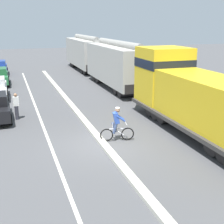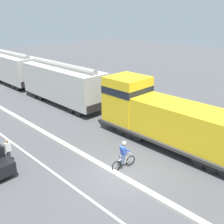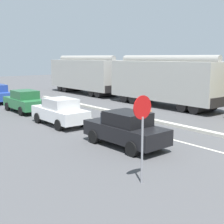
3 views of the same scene
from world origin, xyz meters
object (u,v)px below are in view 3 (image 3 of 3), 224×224
Objects in this scene: hopper_car_lead at (165,81)px; parked_car_white at (60,112)px; hopper_car_middle at (86,75)px; parked_car_black at (126,129)px; pedestrian_by_cars at (149,126)px; parked_car_green at (25,101)px; stop_sign at (142,122)px.

hopper_car_lead is 10.42m from parked_car_white.
parked_car_black is at bearing -119.12° from hopper_car_middle.
pedestrian_by_cars is (-8.97, -7.06, -1.23)m from hopper_car_lead.
parked_car_green is (-10.12, -6.89, -1.26)m from hopper_car_middle.
hopper_car_lead is 2.52× the size of parked_car_green.
pedestrian_by_cars is (1.15, -11.76, 0.03)m from parked_car_green.
parked_car_black is (-10.23, -18.37, -1.26)m from hopper_car_middle.
parked_car_white is 6.31m from pedestrian_by_cars.
hopper_car_middle is at bearing 50.45° from parked_car_white.
parked_car_white is 1.00× the size of parked_car_green.
parked_car_white is 5.59m from parked_car_green.
hopper_car_lead reaches higher than pedestrian_by_cars.
hopper_car_lead reaches higher than stop_sign.
parked_car_black is at bearing 167.39° from pedestrian_by_cars.
stop_sign is (-2.31, -9.39, 1.21)m from parked_car_white.
stop_sign is at bearing -138.54° from pedestrian_by_cars.
parked_car_white and pedestrian_by_cars have the same top height.
hopper_car_middle is 2.52× the size of parked_car_white.
parked_car_white and parked_car_green have the same top height.
stop_sign reaches higher than pedestrian_by_cars.
hopper_car_lead is 16.28m from stop_sign.
parked_car_black is at bearing -90.56° from parked_car_green.
hopper_car_middle is at bearing 60.88° from parked_car_black.
hopper_car_middle is at bearing 34.26° from parked_car_green.
hopper_car_middle reaches higher than parked_car_white.
hopper_car_middle is 2.52× the size of parked_car_green.
parked_car_black is at bearing -146.50° from hopper_car_lead.
pedestrian_by_cars is (3.65, 3.22, -1.18)m from stop_sign.
hopper_car_lead is at bearing 38.19° from pedestrian_by_cars.
parked_car_black and parked_car_white have the same top height.
parked_car_green and pedestrian_by_cars have the same top height.
parked_car_green is (0.11, 11.48, 0.00)m from parked_car_black.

